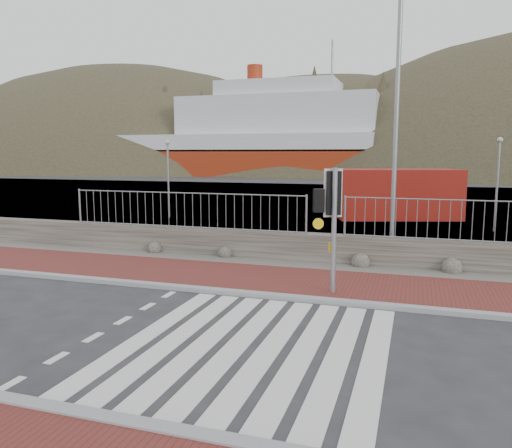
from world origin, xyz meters
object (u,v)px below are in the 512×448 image
(traffic_signal_far, at_px, (333,204))
(shipping_container, at_px, (397,194))
(ferry, at_px, (239,141))
(streetlight, at_px, (401,113))

(traffic_signal_far, height_order, shipping_container, traffic_signal_far)
(traffic_signal_far, bearing_deg, shipping_container, -118.03)
(traffic_signal_far, bearing_deg, ferry, -93.01)
(ferry, xyz_separation_m, traffic_signal_far, (25.42, -64.22, -3.13))
(shipping_container, bearing_deg, traffic_signal_far, -111.10)
(ferry, distance_m, traffic_signal_far, 69.14)
(traffic_signal_far, xyz_separation_m, streetlight, (1.33, 4.41, 2.42))
(traffic_signal_far, bearing_deg, streetlight, -131.46)
(ferry, height_order, traffic_signal_far, ferry)
(ferry, relative_size, traffic_signal_far, 16.20)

